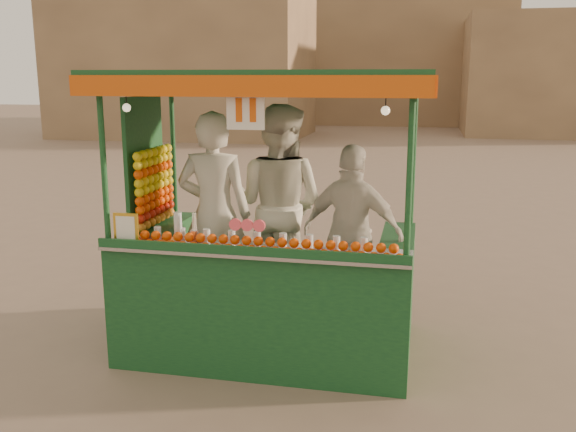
% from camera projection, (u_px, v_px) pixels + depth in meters
% --- Properties ---
extents(ground, '(90.00, 90.00, 0.00)m').
position_uv_depth(ground, '(322.00, 341.00, 6.00)').
color(ground, '#756154').
rests_on(ground, ground).
extents(building_left, '(10.00, 6.00, 6.00)m').
position_uv_depth(building_left, '(186.00, 63.00, 26.29)').
color(building_left, '#997A57').
rests_on(building_left, ground).
extents(building_right, '(9.00, 6.00, 5.00)m').
position_uv_depth(building_right, '(573.00, 75.00, 26.93)').
color(building_right, '#997A57').
rests_on(building_right, ground).
extents(building_center, '(14.00, 7.00, 7.00)m').
position_uv_depth(building_center, '(374.00, 57.00, 34.28)').
color(building_center, '#997A57').
rests_on(building_center, ground).
extents(juice_cart, '(2.77, 1.79, 2.51)m').
position_uv_depth(juice_cart, '(261.00, 265.00, 5.64)').
color(juice_cart, '#103C20').
rests_on(juice_cart, ground).
extents(vendor_left, '(0.70, 0.48, 1.88)m').
position_uv_depth(vendor_left, '(214.00, 214.00, 5.77)').
color(vendor_left, beige).
rests_on(vendor_left, ground).
extents(vendor_middle, '(1.08, 0.93, 1.92)m').
position_uv_depth(vendor_middle, '(279.00, 205.00, 6.05)').
color(vendor_middle, silver).
rests_on(vendor_middle, ground).
extents(vendor_right, '(1.00, 0.60, 1.60)m').
position_uv_depth(vendor_right, '(352.00, 234.00, 5.63)').
color(vendor_right, silver).
rests_on(vendor_right, ground).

